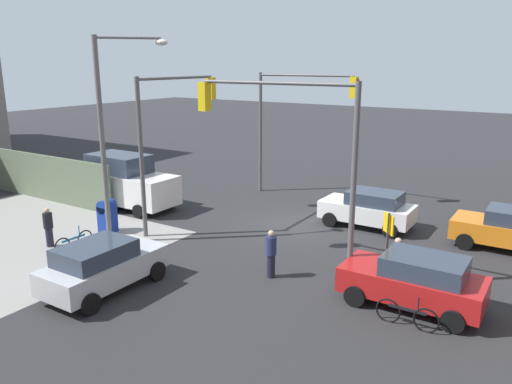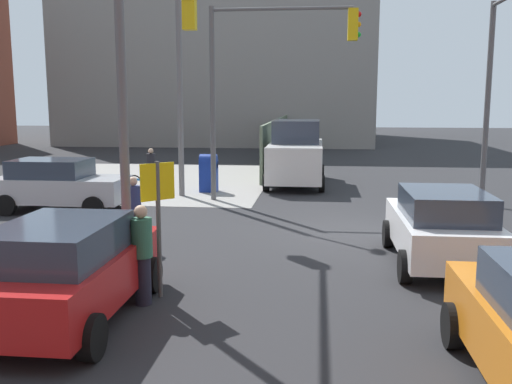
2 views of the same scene
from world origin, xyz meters
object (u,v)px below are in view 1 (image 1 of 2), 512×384
Objects in this scene: traffic_signal_nw_corner at (287,137)px; traffic_signal_ne_corner at (172,121)px; traffic_signal_se_corner at (296,110)px; sedan_white at (369,208)px; pedestrian_crossing at (397,262)px; mailbox_blue at (107,215)px; hatchback_orange at (511,229)px; street_lamp_corner at (111,125)px; coupe_red at (415,280)px; pedestrian_walking_north at (271,253)px; coupe_silver at (103,265)px; pedestrian_waiting at (48,227)px; bicycle_leaning_on_fence at (74,242)px; van_white_delivery at (125,182)px; bicycle_at_crosswalk at (407,315)px.

traffic_signal_ne_corner is (6.66, -1.89, -0.06)m from traffic_signal_nw_corner.
sedan_white is at bearing 151.57° from traffic_signal_se_corner.
traffic_signal_se_corner is at bearing -55.72° from pedestrian_crossing.
traffic_signal_ne_corner is 4.55× the size of mailbox_blue.
mailbox_blue is 16.20m from hatchback_orange.
street_lamp_corner reaches higher than hatchback_orange.
pedestrian_walking_north is (4.63, 0.46, 0.02)m from coupe_red.
hatchback_orange is (-14.64, -6.92, 0.08)m from mailbox_blue.
pedestrian_crossing is (-3.64, -0.70, -3.77)m from traffic_signal_nw_corner.
pedestrian_waiting is (4.84, -1.50, -0.03)m from coupe_silver.
street_lamp_corner reaches higher than mailbox_blue.
traffic_signal_se_corner reaches higher than coupe_silver.
traffic_signal_nw_corner is at bearing -133.16° from coupe_silver.
pedestrian_walking_north is at bearing 178.60° from mailbox_blue.
mailbox_blue is 2.47m from pedestrian_waiting.
traffic_signal_nw_corner is at bearing -171.76° from street_lamp_corner.
mailbox_blue is 12.06m from pedestrian_crossing.
bicycle_leaning_on_fence is at bearing 11.38° from coupe_red.
traffic_signal_ne_corner reaches higher than bicycle_leaning_on_fence.
coupe_silver is 0.99× the size of coupe_red.
van_white_delivery is (11.37, 3.48, 0.44)m from sedan_white.
pedestrian_crossing is (-2.93, 5.48, 0.05)m from sedan_white.
street_lamp_corner is 4.67× the size of pedestrian_crossing.
hatchback_orange is (-5.57, -0.24, 0.00)m from sedan_white.
traffic_signal_se_corner is 10.96m from mailbox_blue.
bicycle_at_crosswalk is at bearing 162.08° from traffic_signal_nw_corner.
traffic_signal_se_corner is 13.42m from coupe_red.
traffic_signal_nw_corner is 5.29m from pedestrian_crossing.
pedestrian_crossing is 11.91m from bicycle_leaning_on_fence.
bicycle_leaning_on_fence is (1.10, 4.59, -4.26)m from traffic_signal_ne_corner.
van_white_delivery is (15.13, -2.94, 0.44)m from coupe_red.
coupe_silver is 2.55× the size of pedestrian_waiting.
pedestrian_walking_north reaches higher than pedestrian_waiting.
bicycle_leaning_on_fence is at bearing -25.14° from coupe_silver.
pedestrian_walking_north is at bearing 82.77° from sedan_white.
coupe_silver is 9.66m from van_white_delivery.
pedestrian_waiting is (13.43, 2.66, -0.03)m from coupe_red.
pedestrian_waiting is 0.95× the size of pedestrian_walking_north.
hatchback_orange is at bearing -150.91° from street_lamp_corner.
pedestrian_walking_north is (-6.50, 2.59, -3.74)m from traffic_signal_ne_corner.
bicycle_leaning_on_fence is (-2.90, 5.40, -0.93)m from van_white_delivery.
hatchback_orange is 2.30× the size of bicycle_at_crosswalk.
bicycle_leaning_on_fence is at bearing 46.33° from sedan_white.
coupe_red reaches higher than bicycle_leaning_on_fence.
street_lamp_corner is (2.61, 10.03, 0.06)m from traffic_signal_se_corner.
mailbox_blue is at bearing 67.88° from traffic_signal_se_corner.
traffic_signal_ne_corner is 14.22m from hatchback_orange.
traffic_signal_ne_corner is at bearing -16.75° from pedestrian_crossing.
pedestrian_walking_north is 0.95× the size of bicycle_leaning_on_fence.
traffic_signal_ne_corner reaches higher than coupe_silver.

